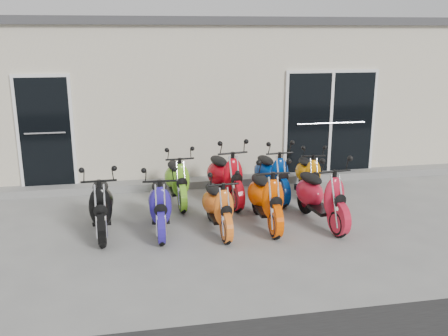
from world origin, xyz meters
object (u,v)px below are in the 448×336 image
at_px(scooter_front_black, 101,197).
at_px(scooter_back_blue, 272,168).
at_px(scooter_back_yellow, 308,168).
at_px(scooter_back_red, 225,169).
at_px(scooter_front_orange_a, 218,199).
at_px(scooter_front_orange_b, 266,190).
at_px(scooter_front_red, 321,188).
at_px(scooter_front_blue, 160,197).
at_px(scooter_back_green, 177,173).

height_order(scooter_front_black, scooter_back_blue, scooter_front_black).
distance_m(scooter_front_black, scooter_back_yellow, 4.05).
bearing_deg(scooter_back_red, scooter_front_orange_a, -114.14).
bearing_deg(scooter_back_yellow, scooter_back_red, -169.10).
height_order(scooter_front_orange_b, scooter_front_red, scooter_front_red).
relative_size(scooter_front_black, scooter_back_red, 0.95).
height_order(scooter_front_orange_b, scooter_back_yellow, scooter_front_orange_b).
distance_m(scooter_front_blue, scooter_back_yellow, 3.24).
bearing_deg(scooter_front_black, scooter_back_red, 24.98).
xyz_separation_m(scooter_front_black, scooter_back_green, (1.30, 1.21, -0.02)).
xyz_separation_m(scooter_front_orange_a, scooter_front_orange_b, (0.80, 0.11, 0.07)).
distance_m(scooter_front_black, scooter_back_blue, 3.30).
bearing_deg(scooter_front_blue, scooter_back_yellow, 27.27).
xyz_separation_m(scooter_front_black, scooter_back_blue, (3.08, 1.18, -0.00)).
bearing_deg(scooter_front_red, scooter_back_blue, 98.40).
bearing_deg(scooter_back_yellow, scooter_front_red, -96.68).
xyz_separation_m(scooter_front_black, scooter_front_orange_b, (2.60, -0.15, 0.01)).
distance_m(scooter_front_red, scooter_back_green, 2.64).
xyz_separation_m(scooter_front_blue, scooter_front_red, (2.60, -0.17, 0.04)).
distance_m(scooter_front_blue, scooter_front_red, 2.60).
bearing_deg(scooter_front_black, scooter_front_red, -6.68).
bearing_deg(scooter_back_blue, scooter_back_red, 177.70).
distance_m(scooter_back_red, scooter_back_blue, 0.90).
height_order(scooter_front_orange_a, scooter_back_green, scooter_back_green).
bearing_deg(scooter_back_green, scooter_front_orange_b, -49.44).
distance_m(scooter_front_red, scooter_back_blue, 1.50).
height_order(scooter_front_red, scooter_back_blue, scooter_front_red).
height_order(scooter_back_green, scooter_back_yellow, scooter_back_green).
xyz_separation_m(scooter_front_orange_b, scooter_back_red, (-0.42, 1.28, 0.02)).
bearing_deg(scooter_back_green, scooter_back_red, -8.13).
relative_size(scooter_front_black, scooter_front_blue, 1.03).
distance_m(scooter_back_red, scooter_back_yellow, 1.67).
relative_size(scooter_front_black, scooter_front_red, 0.96).
relative_size(scooter_front_orange_b, scooter_back_blue, 1.02).
height_order(scooter_front_black, scooter_front_red, scooter_front_red).
xyz_separation_m(scooter_front_red, scooter_back_red, (-1.32, 1.39, 0.01)).
bearing_deg(scooter_back_red, scooter_back_green, 166.31).
distance_m(scooter_front_orange_a, scooter_back_green, 1.55).
relative_size(scooter_front_orange_b, scooter_back_yellow, 1.16).
xyz_separation_m(scooter_back_green, scooter_back_blue, (1.78, -0.03, 0.02)).
distance_m(scooter_back_green, scooter_back_yellow, 2.55).
relative_size(scooter_front_red, scooter_back_red, 0.98).
distance_m(scooter_front_black, scooter_front_blue, 0.91).
xyz_separation_m(scooter_front_red, scooter_back_blue, (-0.42, 1.44, -0.02)).
bearing_deg(scooter_front_black, scooter_back_yellow, 15.89).
relative_size(scooter_front_blue, scooter_front_red, 0.94).
bearing_deg(scooter_front_red, scooter_front_orange_a, 172.22).
height_order(scooter_front_blue, scooter_back_red, scooter_back_red).
relative_size(scooter_front_red, scooter_back_blue, 1.04).
distance_m(scooter_front_orange_a, scooter_front_orange_b, 0.81).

